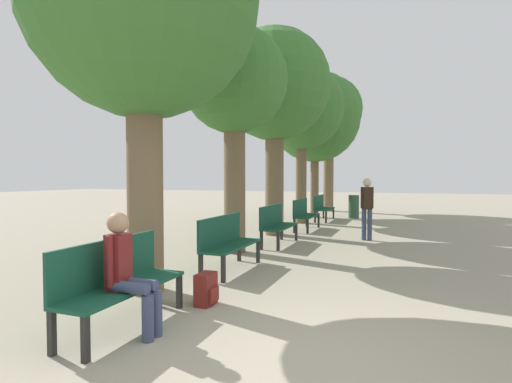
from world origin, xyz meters
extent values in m
plane|color=gray|center=(0.00, 0.00, 0.00)|extent=(80.00, 80.00, 0.00)
cube|color=#144733|center=(-1.87, 0.21, 0.44)|extent=(0.48, 1.66, 0.04)
cube|color=#144733|center=(-2.09, 0.21, 0.71)|extent=(0.04, 1.66, 0.50)
cube|color=black|center=(-1.67, -0.57, 0.21)|extent=(0.06, 0.06, 0.42)
cube|color=black|center=(-1.67, 1.00, 0.21)|extent=(0.06, 0.06, 0.42)
cube|color=black|center=(-2.07, -0.57, 0.21)|extent=(0.06, 0.06, 0.42)
cube|color=black|center=(-2.07, 1.00, 0.21)|extent=(0.06, 0.06, 0.42)
cube|color=#144733|center=(-1.87, 3.07, 0.44)|extent=(0.48, 1.66, 0.04)
cube|color=#144733|center=(-2.09, 3.07, 0.71)|extent=(0.04, 1.66, 0.50)
cube|color=black|center=(-1.67, 2.29, 0.21)|extent=(0.06, 0.06, 0.42)
cube|color=black|center=(-1.67, 3.85, 0.21)|extent=(0.06, 0.06, 0.42)
cube|color=black|center=(-2.07, 2.29, 0.21)|extent=(0.06, 0.06, 0.42)
cube|color=black|center=(-2.07, 3.85, 0.21)|extent=(0.06, 0.06, 0.42)
cube|color=#144733|center=(-1.87, 5.92, 0.44)|extent=(0.48, 1.66, 0.04)
cube|color=#144733|center=(-2.09, 5.92, 0.71)|extent=(0.04, 1.66, 0.50)
cube|color=black|center=(-1.67, 5.14, 0.21)|extent=(0.06, 0.06, 0.42)
cube|color=black|center=(-1.67, 6.71, 0.21)|extent=(0.06, 0.06, 0.42)
cube|color=black|center=(-2.07, 5.14, 0.21)|extent=(0.06, 0.06, 0.42)
cube|color=black|center=(-2.07, 6.71, 0.21)|extent=(0.06, 0.06, 0.42)
cube|color=#144733|center=(-1.87, 8.78, 0.44)|extent=(0.48, 1.66, 0.04)
cube|color=#144733|center=(-2.09, 8.78, 0.71)|extent=(0.04, 1.66, 0.50)
cube|color=black|center=(-1.67, 8.00, 0.21)|extent=(0.06, 0.06, 0.42)
cube|color=black|center=(-1.67, 9.56, 0.21)|extent=(0.06, 0.06, 0.42)
cube|color=black|center=(-2.07, 8.00, 0.21)|extent=(0.06, 0.06, 0.42)
cube|color=black|center=(-2.07, 9.56, 0.21)|extent=(0.06, 0.06, 0.42)
cube|color=#144733|center=(-1.87, 11.64, 0.44)|extent=(0.48, 1.66, 0.04)
cube|color=#144733|center=(-2.09, 11.64, 0.71)|extent=(0.04, 1.66, 0.50)
cube|color=black|center=(-1.67, 10.85, 0.21)|extent=(0.06, 0.06, 0.42)
cube|color=black|center=(-1.67, 12.42, 0.21)|extent=(0.06, 0.06, 0.42)
cube|color=black|center=(-2.07, 10.85, 0.21)|extent=(0.06, 0.06, 0.42)
cube|color=black|center=(-2.07, 12.42, 0.21)|extent=(0.06, 0.06, 0.42)
cylinder|color=brown|center=(-2.52, 1.48, 1.61)|extent=(0.51, 0.51, 3.23)
sphere|color=#38702D|center=(-2.52, 1.48, 4.13)|extent=(3.30, 3.30, 3.30)
cylinder|color=brown|center=(-2.52, 4.67, 1.56)|extent=(0.47, 0.47, 3.11)
sphere|color=#38702D|center=(-2.52, 4.67, 3.75)|extent=(2.32, 2.32, 2.32)
cylinder|color=brown|center=(-2.52, 7.49, 1.69)|extent=(0.52, 0.52, 3.38)
sphere|color=#38702D|center=(-2.52, 7.49, 4.25)|extent=(3.15, 3.15, 3.15)
cylinder|color=brown|center=(-2.52, 10.58, 1.64)|extent=(0.38, 0.38, 3.28)
sphere|color=#38702D|center=(-2.52, 10.58, 4.11)|extent=(3.01, 3.01, 3.01)
cylinder|color=brown|center=(-2.52, 12.83, 1.54)|extent=(0.34, 0.34, 3.08)
sphere|color=#38702D|center=(-2.52, 12.83, 4.09)|extent=(3.68, 3.68, 3.68)
cylinder|color=brown|center=(-2.52, 15.97, 2.01)|extent=(0.48, 0.48, 4.02)
sphere|color=#38702D|center=(-2.52, 15.97, 4.89)|extent=(3.17, 3.17, 3.17)
cylinder|color=#384260|center=(-1.64, 0.01, 0.52)|extent=(0.42, 0.12, 0.12)
cylinder|color=#384260|center=(-1.43, 0.01, 0.23)|extent=(0.12, 0.12, 0.46)
cylinder|color=#384260|center=(-1.64, 0.16, 0.52)|extent=(0.42, 0.12, 0.12)
cylinder|color=#384260|center=(-1.43, 0.16, 0.23)|extent=(0.12, 0.12, 0.46)
cube|color=maroon|center=(-1.85, 0.08, 0.76)|extent=(0.19, 0.23, 0.59)
cylinder|color=maroon|center=(-1.85, -0.04, 0.79)|extent=(0.09, 0.09, 0.53)
cylinder|color=maroon|center=(-1.85, 0.21, 0.79)|extent=(0.09, 0.09, 0.53)
sphere|color=#A37A5B|center=(-1.85, 0.08, 1.17)|extent=(0.23, 0.23, 0.23)
cube|color=maroon|center=(-1.42, 1.23, 0.21)|extent=(0.19, 0.32, 0.41)
cube|color=maroon|center=(-1.31, 1.23, 0.14)|extent=(0.04, 0.22, 0.18)
cylinder|color=#384260|center=(-0.03, 7.38, 0.41)|extent=(0.12, 0.12, 0.81)
cylinder|color=#384260|center=(0.11, 7.38, 0.41)|extent=(0.12, 0.12, 0.81)
cube|color=black|center=(0.04, 7.38, 1.10)|extent=(0.29, 0.28, 0.58)
cylinder|color=black|center=(-0.08, 7.38, 1.12)|extent=(0.08, 0.08, 0.55)
cylinder|color=black|center=(0.16, 7.38, 1.12)|extent=(0.08, 0.08, 0.55)
sphere|color=beige|center=(0.04, 7.38, 1.50)|extent=(0.22, 0.22, 0.22)
cylinder|color=#2D5138|center=(-0.94, 12.85, 0.46)|extent=(0.41, 0.41, 0.92)
camera|label=1|loc=(0.97, -3.30, 1.65)|focal=28.00mm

